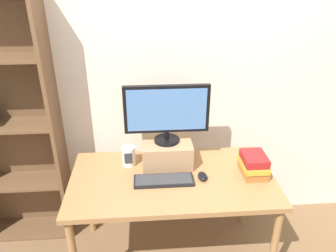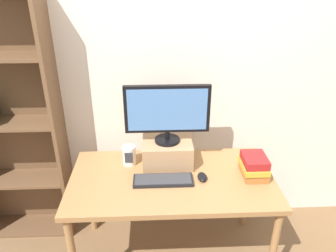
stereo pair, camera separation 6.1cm
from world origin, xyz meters
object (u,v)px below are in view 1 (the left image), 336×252
object	(u,v)px
desk	(172,186)
keyboard	(164,180)
computer_mouse	(202,176)
bookshelf_unit	(7,124)
desk_speaker	(129,156)
computer_monitor	(167,112)
book_stack	(254,165)
riser_box	(167,152)

from	to	relation	value
desk	keyboard	distance (m)	0.12
computer_mouse	bookshelf_unit	bearing A→B (deg)	163.02
computer_mouse	desk_speaker	world-z (taller)	desk_speaker
keyboard	desk_speaker	xyz separation A→B (m)	(-0.24, 0.24, 0.06)
computer_monitor	keyboard	distance (m)	0.47
computer_mouse	desk_speaker	distance (m)	0.56
book_stack	keyboard	bearing A→B (deg)	-175.54
bookshelf_unit	book_stack	size ratio (longest dim) A/B	8.34
computer_mouse	desk_speaker	xyz separation A→B (m)	(-0.51, 0.22, 0.05)
desk	book_stack	size ratio (longest dim) A/B	5.89
riser_box	desk	bearing A→B (deg)	-83.35
keyboard	computer_monitor	bearing A→B (deg)	80.92
computer_mouse	riser_box	bearing A→B (deg)	135.36
desk	book_stack	distance (m)	0.59
bookshelf_unit	book_stack	bearing A→B (deg)	-12.72
desk	bookshelf_unit	xyz separation A→B (m)	(-1.20, 0.40, 0.34)
desk	computer_mouse	xyz separation A→B (m)	(0.21, -0.03, 0.09)
bookshelf_unit	keyboard	world-z (taller)	bookshelf_unit
keyboard	computer_mouse	world-z (taller)	computer_mouse
desk	desk_speaker	xyz separation A→B (m)	(-0.30, 0.19, 0.15)
riser_box	computer_monitor	world-z (taller)	computer_monitor
desk_speaker	desk	bearing A→B (deg)	-32.40
desk	keyboard	xyz separation A→B (m)	(-0.06, -0.05, 0.09)
keyboard	desk_speaker	world-z (taller)	desk_speaker
bookshelf_unit	computer_mouse	size ratio (longest dim) A/B	19.25
desk	book_stack	xyz separation A→B (m)	(0.57, 0.00, 0.15)
riser_box	computer_mouse	size ratio (longest dim) A/B	3.45
bookshelf_unit	book_stack	xyz separation A→B (m)	(1.77, -0.40, -0.19)
keyboard	book_stack	world-z (taller)	book_stack
keyboard	computer_mouse	bearing A→B (deg)	3.95
bookshelf_unit	computer_mouse	bearing A→B (deg)	-16.98
keyboard	book_stack	xyz separation A→B (m)	(0.63, 0.05, 0.06)
bookshelf_unit	desk_speaker	size ratio (longest dim) A/B	13.80
riser_box	computer_mouse	distance (m)	0.33
desk_speaker	book_stack	bearing A→B (deg)	-12.27
desk	computer_monitor	xyz separation A→B (m)	(-0.02, 0.20, 0.49)
book_stack	desk	bearing A→B (deg)	-179.74
computer_monitor	computer_mouse	bearing A→B (deg)	-44.45
computer_monitor	keyboard	bearing A→B (deg)	-99.08
riser_box	desk_speaker	distance (m)	0.28
desk	book_stack	bearing A→B (deg)	0.26
book_stack	computer_monitor	bearing A→B (deg)	161.78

